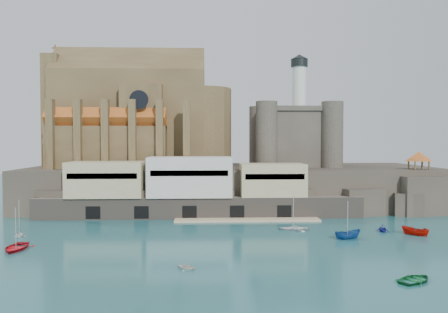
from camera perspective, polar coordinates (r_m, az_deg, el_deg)
name	(u,v)px	position (r m, az deg, el deg)	size (l,w,h in m)	color
ground	(245,240)	(73.68, 2.79, -10.88)	(300.00, 300.00, 0.00)	#1A5157
promontory	(231,186)	(111.68, 0.92, -3.91)	(100.00, 36.00, 10.00)	#2C2721
quay	(189,189)	(95.26, -4.57, -4.24)	(70.00, 12.00, 13.05)	#6A5F55
church	(138,119)	(114.93, -11.19, 4.81)	(47.00, 25.93, 30.51)	brown
castle_keep	(293,134)	(114.85, 9.02, 2.92)	(21.20, 21.20, 29.30)	#403B32
rock_outcrop	(419,196)	(109.43, 24.07, -4.68)	(14.50, 10.50, 8.70)	#2C2721
pavilion	(419,157)	(108.93, 24.09, -0.11)	(6.40, 6.40, 5.40)	brown
boat_0	(16,250)	(74.53, -25.52, -10.92)	(4.47, 1.30, 6.26)	red
boat_1	(186,269)	(57.99, -4.96, -14.45)	(2.32, 1.41, 2.68)	silver
boat_2	(348,239)	(77.51, 15.83, -10.30)	(1.79, 1.84, 4.77)	navy
boat_3	(415,281)	(57.70, 23.71, -14.70)	(3.70, 1.07, 5.18)	#126731
boat_4	(19,237)	(83.92, -25.16, -9.47)	(2.37, 1.44, 2.74)	white
boat_5	(415,235)	(84.35, 23.66, -9.39)	(1.75, 1.80, 4.65)	#AF1004
boat_6	(293,230)	(82.86, 9.04, -9.45)	(3.94, 1.14, 5.52)	white
boat_7	(383,231)	(85.56, 20.00, -9.18)	(2.75, 1.68, 3.18)	navy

